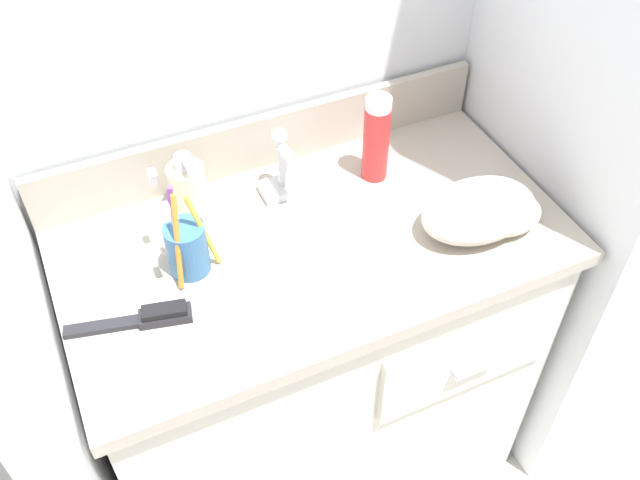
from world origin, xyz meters
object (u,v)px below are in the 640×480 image
object	(u,v)px
soap_dispenser	(188,187)
hand_towel	(485,211)
shaving_cream_can	(376,139)
toothbrush_cup	(186,246)
hairbrush	(147,318)

from	to	relation	value
soap_dispenser	hand_towel	size ratio (longest dim) A/B	0.58
soap_dispenser	shaving_cream_can	bearing A→B (deg)	-9.02
shaving_cream_can	hand_towel	world-z (taller)	shaving_cream_can
soap_dispenser	hand_towel	xyz separation A→B (m)	(0.46, -0.26, -0.01)
toothbrush_cup	shaving_cream_can	distance (m)	0.41
hand_towel	toothbrush_cup	bearing A→B (deg)	166.64
hand_towel	shaving_cream_can	bearing A→B (deg)	118.11
soap_dispenser	shaving_cream_can	world-z (taller)	shaving_cream_can
toothbrush_cup	soap_dispenser	world-z (taller)	toothbrush_cup
shaving_cream_can	hairbrush	xyz separation A→B (m)	(-0.50, -0.17, -0.08)
hand_towel	soap_dispenser	bearing A→B (deg)	150.32
shaving_cream_can	hairbrush	bearing A→B (deg)	-161.10
toothbrush_cup	hand_towel	bearing A→B (deg)	-13.36
soap_dispenser	hairbrush	xyz separation A→B (m)	(-0.14, -0.23, -0.04)
toothbrush_cup	hairbrush	world-z (taller)	toothbrush_cup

